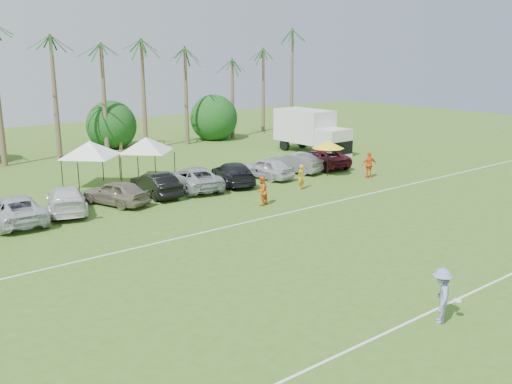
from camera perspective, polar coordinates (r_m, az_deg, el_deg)
ground at (r=19.59m, az=22.11°, el=-13.00°), size 120.00×120.00×0.00m
field_lines at (r=24.02m, az=5.26°, el=-6.91°), size 80.00×12.10×0.01m
palm_tree_5 at (r=48.66m, az=-20.44°, el=12.91°), size 2.40×2.40×9.90m
palm_tree_6 at (r=50.10m, az=-16.07°, el=14.23°), size 2.40×2.40×10.90m
palm_tree_7 at (r=51.82m, az=-11.92°, el=15.38°), size 2.40×2.40×11.90m
palm_tree_8 at (r=54.27m, az=-6.96°, el=12.77°), size 2.40×2.40×8.90m
palm_tree_9 at (r=57.06m, az=-2.60°, el=13.78°), size 2.40×2.40×9.90m
palm_tree_10 at (r=60.15m, az=1.37°, el=14.63°), size 2.40×2.40×10.90m
palm_tree_11 at (r=62.81m, az=4.27°, el=15.34°), size 2.40×2.40×11.90m
bush_tree_2 at (r=52.26m, az=-13.93°, el=6.16°), size 4.00×4.00×4.00m
bush_tree_3 at (r=57.13m, az=-4.76°, el=7.16°), size 4.00×4.00×4.00m
sideline_player_a at (r=35.96m, az=4.50°, el=1.49°), size 0.67×0.54×1.59m
sideline_player_b at (r=32.15m, az=0.58°, el=0.11°), size 0.96×0.84×1.68m
sideline_player_c at (r=39.93m, az=11.25°, el=2.69°), size 1.15×0.80×1.81m
box_truck at (r=49.08m, az=5.56°, el=6.17°), size 2.78×7.01×3.60m
canopy_tent_left at (r=37.52m, az=-16.34°, el=4.91°), size 4.31×4.31×3.50m
canopy_tent_right at (r=38.93m, az=-10.97°, el=5.40°), size 4.19×4.19×3.40m
market_umbrella at (r=39.69m, az=7.23°, el=4.73°), size 2.24×2.24×2.49m
frisbee_player at (r=19.48m, az=18.04°, el=-9.82°), size 1.36×1.24×1.84m
parked_car_2 at (r=31.44m, az=-22.99°, el=-1.58°), size 2.72×5.28×1.42m
parked_car_3 at (r=32.47m, az=-18.43°, el=-0.71°), size 3.41×5.29×1.42m
parked_car_4 at (r=33.27m, az=-13.83°, el=-0.05°), size 2.99×4.50×1.42m
parked_car_5 at (r=34.82m, az=-9.99°, el=0.77°), size 1.70×4.39×1.42m
parked_car_6 at (r=36.20m, az=-6.15°, el=1.41°), size 3.42×5.52×1.42m
parked_car_7 at (r=37.46m, az=-2.30°, el=1.90°), size 3.53×5.29×1.42m
parked_car_8 at (r=39.05m, az=1.07°, el=2.41°), size 2.13×4.34×1.42m
parked_car_9 at (r=41.10m, az=3.73°, el=2.97°), size 2.50×4.56×1.42m
parked_car_10 at (r=43.06m, az=6.37°, el=3.42°), size 2.82×5.32×1.42m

